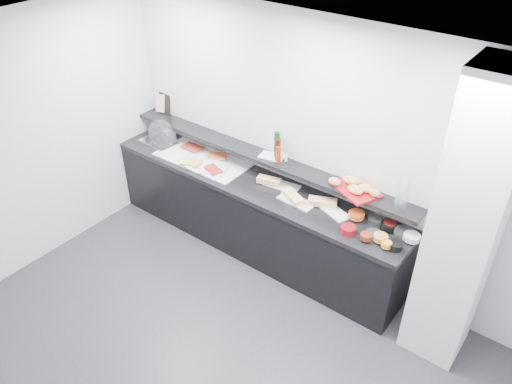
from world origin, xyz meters
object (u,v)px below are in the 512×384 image
Objects in this scene: condiment_tray at (272,156)px; sandwich_plate_mid at (296,201)px; framed_print at (164,103)px; cloche_base at (159,143)px; carafe at (402,196)px; bread_tray at (356,189)px.

sandwich_plate_mid is at bearing -37.09° from condiment_tray.
framed_print reaches higher than condiment_tray.
sandwich_plate_mid is 0.59m from condiment_tray.
cloche_base is at bearing 177.56° from condiment_tray.
framed_print is (-2.17, 0.31, 0.37)m from sandwich_plate_mid.
framed_print is at bearing 177.49° from carafe.
cloche_base is 3.02m from carafe.
bread_tray is (2.53, 0.21, 0.24)m from cloche_base.
sandwich_plate_mid is 1.08m from carafe.
condiment_tray reaches higher than cloche_base.
carafe is at bearing 19.62° from bread_tray.
cloche_base is 2.55m from bread_tray.
sandwich_plate_mid is 0.85× the size of bread_tray.
bread_tray is 0.48m from carafe.
condiment_tray is 0.87× the size of carafe.
sandwich_plate_mid is at bearing -170.30° from carafe.
framed_print is 0.87× the size of carafe.
bread_tray is (2.71, -0.10, -0.12)m from framed_print.
bread_tray is (1.01, -0.02, 0.00)m from condiment_tray.
carafe is (1.00, 0.17, 0.39)m from sandwich_plate_mid.
bread_tray is at bearing 25.20° from sandwich_plate_mid.
sandwich_plate_mid is 0.63m from bread_tray.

